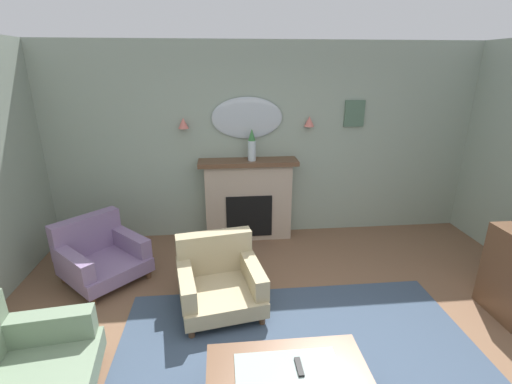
% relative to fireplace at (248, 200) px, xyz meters
% --- Properties ---
extents(wall_back, '(6.97, 0.10, 2.70)m').
position_rel_fireplace_xyz_m(wall_back, '(0.26, 0.22, 0.78)').
color(wall_back, '#93A393').
rests_on(wall_back, ground).
extents(patterned_rug, '(3.20, 2.40, 0.01)m').
position_rel_fireplace_xyz_m(patterned_rug, '(0.26, -2.56, -0.56)').
color(patterned_rug, '#38475B').
rests_on(patterned_rug, ground).
extents(fireplace, '(1.36, 0.36, 1.16)m').
position_rel_fireplace_xyz_m(fireplace, '(0.00, 0.00, 0.00)').
color(fireplace, tan).
rests_on(fireplace, ground).
extents(mantel_vase_right, '(0.11, 0.11, 0.43)m').
position_rel_fireplace_xyz_m(mantel_vase_right, '(0.05, -0.03, 0.80)').
color(mantel_vase_right, silver).
rests_on(mantel_vase_right, fireplace).
extents(wall_mirror, '(0.96, 0.06, 0.56)m').
position_rel_fireplace_xyz_m(wall_mirror, '(-0.00, 0.14, 1.14)').
color(wall_mirror, '#B2BCC6').
extents(wall_sconce_left, '(0.14, 0.14, 0.14)m').
position_rel_fireplace_xyz_m(wall_sconce_left, '(-0.85, 0.09, 1.09)').
color(wall_sconce_left, '#D17066').
extents(wall_sconce_right, '(0.14, 0.14, 0.14)m').
position_rel_fireplace_xyz_m(wall_sconce_right, '(0.85, 0.09, 1.09)').
color(wall_sconce_right, '#D17066').
extents(framed_picture, '(0.28, 0.03, 0.36)m').
position_rel_fireplace_xyz_m(framed_picture, '(1.50, 0.15, 1.18)').
color(framed_picture, '#4C6B56').
extents(coffee_table, '(1.10, 0.60, 0.45)m').
position_rel_fireplace_xyz_m(coffee_table, '(0.04, -2.93, -0.19)').
color(coffee_table, brown).
rests_on(coffee_table, ground).
extents(tv_remote, '(0.04, 0.16, 0.02)m').
position_rel_fireplace_xyz_m(tv_remote, '(0.12, -2.92, -0.12)').
color(tv_remote, black).
rests_on(tv_remote, coffee_table).
extents(armchair_by_coffee_table, '(0.93, 0.95, 0.71)m').
position_rel_fireplace_xyz_m(armchair_by_coffee_table, '(-0.43, -1.54, -0.27)').
color(armchair_by_coffee_table, tan).
rests_on(armchair_by_coffee_table, ground).
extents(armchair_near_fireplace, '(1.15, 1.15, 0.71)m').
position_rel_fireplace_xyz_m(armchair_near_fireplace, '(-1.81, -0.90, -0.27)').
color(armchair_near_fireplace, gray).
rests_on(armchair_near_fireplace, ground).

